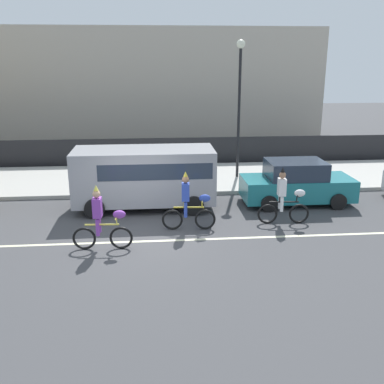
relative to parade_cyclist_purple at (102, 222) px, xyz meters
name	(u,v)px	position (x,y,z in m)	size (l,w,h in m)	color
ground_plane	(138,235)	(0.94, 0.95, -0.84)	(80.00, 80.00, 0.00)	#424244
road_centre_line	(137,242)	(0.94, 0.45, -0.84)	(36.00, 0.14, 0.01)	beige
sidewalk_curb	(141,179)	(0.94, 7.45, -0.77)	(60.00, 5.00, 0.15)	#ADAAA3
fence_line	(142,152)	(0.94, 10.35, -0.14)	(40.00, 0.08, 1.40)	black
building_backdrop	(98,85)	(-2.03, 18.95, 2.68)	(28.00, 8.00, 7.04)	#B2A899
parade_cyclist_purple	(102,222)	(0.00, 0.00, 0.00)	(1.72, 0.50, 1.92)	black
parade_cyclist_cobalt	(189,205)	(2.58, 1.31, 0.00)	(1.72, 0.50, 1.92)	black
parade_cyclist_zebra	(285,199)	(5.74, 1.58, 0.00)	(1.72, 0.50, 1.92)	black
parked_van_grey	(146,174)	(1.23, 3.65, 0.44)	(5.00, 2.22, 2.18)	#99999E
parked_car_teal	(296,183)	(6.81, 3.65, -0.06)	(4.10, 1.92, 1.64)	#1E727A
street_lamp_post	(240,89)	(5.24, 7.22, 3.15)	(0.36, 0.36, 5.86)	black
pedestrian_onlooker	(174,162)	(2.36, 6.53, 0.17)	(0.32, 0.20, 1.62)	#33333D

